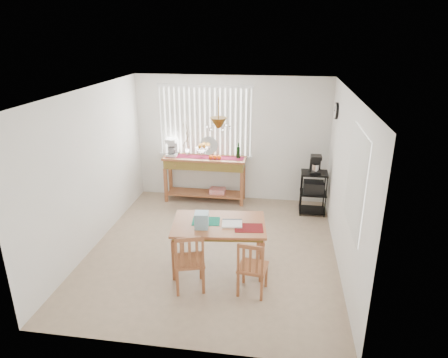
% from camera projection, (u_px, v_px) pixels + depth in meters
% --- Properties ---
extents(ground, '(4.00, 4.50, 0.01)m').
position_uv_depth(ground, '(213.00, 249.00, 6.66)').
color(ground, tan).
extents(room_shell, '(4.20, 4.70, 2.70)m').
position_uv_depth(room_shell, '(213.00, 151.00, 6.08)').
color(room_shell, white).
rests_on(room_shell, ground).
extents(sideboard, '(1.71, 0.48, 0.96)m').
position_uv_depth(sideboard, '(205.00, 168.00, 8.32)').
color(sideboard, '#A55F38').
rests_on(sideboard, ground).
extents(sideboard_items, '(1.63, 0.41, 0.74)m').
position_uv_depth(sideboard_items, '(191.00, 150.00, 8.24)').
color(sideboard_items, maroon).
rests_on(sideboard_items, sideboard).
extents(wire_cart, '(0.50, 0.40, 0.86)m').
position_uv_depth(wire_cart, '(313.00, 189.00, 7.80)').
color(wire_cart, black).
rests_on(wire_cart, ground).
extents(cart_items, '(0.20, 0.24, 0.35)m').
position_uv_depth(cart_items, '(315.00, 164.00, 7.64)').
color(cart_items, black).
rests_on(cart_items, wire_cart).
extents(dining_table, '(1.46, 1.03, 0.73)m').
position_uv_depth(dining_table, '(219.00, 228.00, 5.96)').
color(dining_table, '#A55F38').
rests_on(dining_table, ground).
extents(table_items, '(1.10, 0.48, 0.24)m').
position_uv_depth(table_items, '(209.00, 221.00, 5.80)').
color(table_items, '#157A5E').
rests_on(table_items, dining_table).
extents(chair_left, '(0.52, 0.52, 0.89)m').
position_uv_depth(chair_left, '(189.00, 262.00, 5.49)').
color(chair_left, '#A55F38').
rests_on(chair_left, ground).
extents(chair_right, '(0.43, 0.43, 0.83)m').
position_uv_depth(chair_right, '(252.00, 268.00, 5.41)').
color(chair_right, '#A55F38').
rests_on(chair_right, ground).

